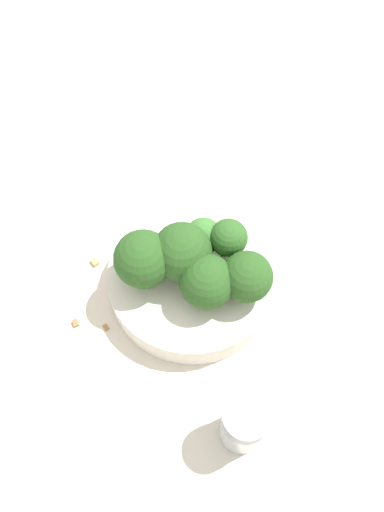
% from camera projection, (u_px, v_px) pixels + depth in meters
% --- Properties ---
extents(ground_plane, '(3.00, 3.00, 0.00)m').
position_uv_depth(ground_plane, '(192.00, 287.00, 0.54)').
color(ground_plane, beige).
extents(bowl, '(0.18, 0.18, 0.03)m').
position_uv_depth(bowl, '(192.00, 280.00, 0.53)').
color(bowl, silver).
rests_on(bowl, ground_plane).
extents(broccoli_floret_0, '(0.04, 0.04, 0.05)m').
position_uv_depth(broccoli_floret_0, '(203.00, 237.00, 0.50)').
color(broccoli_floret_0, '#7A9E5B').
rests_on(broccoli_floret_0, bowl).
extents(broccoli_floret_1, '(0.06, 0.06, 0.07)m').
position_uv_depth(broccoli_floret_1, '(143.00, 260.00, 0.48)').
color(broccoli_floret_1, '#7A9E5B').
rests_on(broccoli_floret_1, bowl).
extents(broccoli_floret_2, '(0.05, 0.05, 0.06)m').
position_uv_depth(broccoli_floret_2, '(209.00, 281.00, 0.47)').
color(broccoli_floret_2, '#84AD66').
rests_on(broccoli_floret_2, bowl).
extents(broccoli_floret_3, '(0.04, 0.04, 0.06)m').
position_uv_depth(broccoli_floret_3, '(230.00, 241.00, 0.49)').
color(broccoli_floret_3, '#8EB770').
rests_on(broccoli_floret_3, bowl).
extents(broccoli_floret_4, '(0.06, 0.06, 0.07)m').
position_uv_depth(broccoli_floret_4, '(182.00, 252.00, 0.48)').
color(broccoli_floret_4, '#84AD66').
rests_on(broccoli_floret_4, bowl).
extents(broccoli_floret_5, '(0.05, 0.05, 0.06)m').
position_uv_depth(broccoli_floret_5, '(247.00, 277.00, 0.47)').
color(broccoli_floret_5, '#84AD66').
rests_on(broccoli_floret_5, bowl).
extents(pepper_shaker, '(0.04, 0.04, 0.07)m').
position_uv_depth(pepper_shaker, '(243.00, 424.00, 0.43)').
color(pepper_shaker, '#B2B7BC').
rests_on(pepper_shaker, ground_plane).
extents(almond_crumb_0, '(0.01, 0.01, 0.01)m').
position_uv_depth(almond_crumb_0, '(94.00, 261.00, 0.55)').
color(almond_crumb_0, tan).
rests_on(almond_crumb_0, ground_plane).
extents(almond_crumb_1, '(0.01, 0.01, 0.01)m').
position_uv_depth(almond_crumb_1, '(75.00, 322.00, 0.52)').
color(almond_crumb_1, olive).
rests_on(almond_crumb_1, ground_plane).
extents(almond_crumb_2, '(0.01, 0.01, 0.01)m').
position_uv_depth(almond_crumb_2, '(104.00, 323.00, 0.52)').
color(almond_crumb_2, olive).
rests_on(almond_crumb_2, ground_plane).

